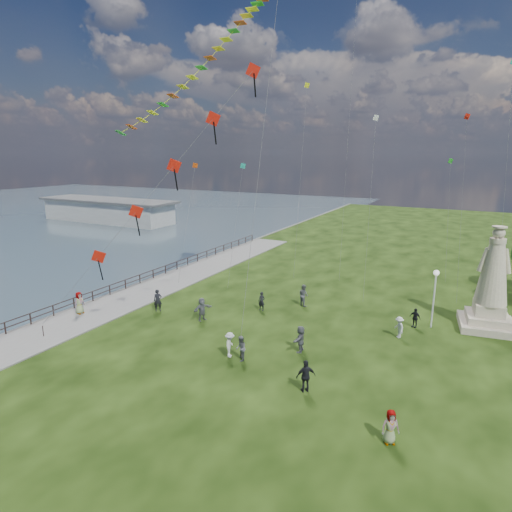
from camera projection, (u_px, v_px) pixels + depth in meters
The scene contains 18 objects.
waterfront at pixel (127, 295), 40.07m from camera, with size 200.00×200.00×1.51m.
pier_pavilion at pixel (108, 210), 84.62m from camera, with size 30.00×8.00×4.40m.
statue at pixel (491, 291), 31.64m from camera, with size 4.31×4.31×7.80m.
lamppost at pixel (435, 286), 31.71m from camera, with size 0.42×0.42×4.51m.
person_0 at pixel (158, 300), 35.60m from camera, with size 0.68×0.45×1.86m, color black.
person_1 at pixel (241, 348), 27.11m from camera, with size 0.80×0.49×1.64m, color #595960.
person_2 at pixel (230, 345), 27.61m from camera, with size 1.08×0.56×1.67m, color silver.
person_3 at pixel (306, 376), 23.54m from camera, with size 1.09×0.56×1.87m, color black.
person_4 at pixel (390, 427), 19.36m from camera, with size 0.81×0.50×1.65m, color #595960.
person_5 at pixel (202, 309), 33.61m from camera, with size 1.73×0.75×1.87m, color #595960.
person_6 at pixel (262, 301), 35.79m from camera, with size 0.58×0.38×1.60m, color black.
person_7 at pixel (303, 295), 36.88m from camera, with size 0.92×0.57×1.90m, color #595960.
person_8 at pixel (399, 327), 30.51m from camera, with size 1.01×0.52×1.56m, color silver.
person_9 at pixel (415, 318), 32.34m from camera, with size 0.88×0.45×1.51m, color black.
person_10 at pixel (80, 304), 34.81m from camera, with size 0.89×0.55×1.83m, color #595960.
person_11 at pixel (301, 339), 28.34m from camera, with size 1.67×0.72×1.80m, color #595960.
red_kite_train at pixel (170, 172), 29.30m from camera, with size 12.74×9.35×18.77m.
small_kites at pixel (358, 143), 41.47m from camera, with size 29.54×18.33×29.08m.
Camera 1 is at (13.19, -19.12, 12.92)m, focal length 30.00 mm.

